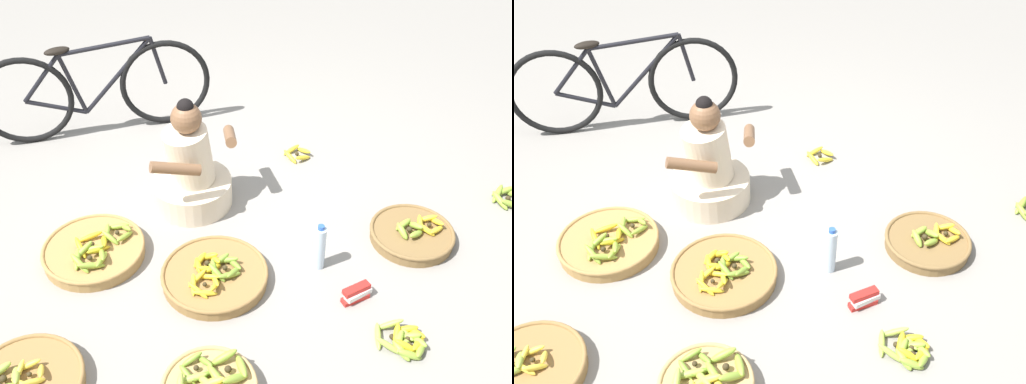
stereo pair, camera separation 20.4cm
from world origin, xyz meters
The scene contains 12 objects.
ground_plane centered at (0.00, 0.00, 0.00)m, with size 10.00×10.00×0.00m, color gray.
vendor_woman_front centered at (-0.20, 0.30, 0.24)m, with size 0.69×0.52×0.77m.
bicycle_leaning centered at (-0.44, 1.43, 0.36)m, with size 1.67×0.43×0.73m.
banana_basket_near_bicycle centered at (-0.39, -0.41, 0.05)m, with size 0.61×0.61×0.14m.
banana_basket_near_vendor centered at (-0.92, 0.11, 0.05)m, with size 0.60×0.60×0.15m.
banana_basket_mid_right centered at (0.82, -0.69, 0.05)m, with size 0.51×0.51×0.14m.
banana_basket_front_center centered at (-1.47, -0.61, 0.05)m, with size 0.55×0.55×0.15m.
loose_bananas_back_right centered at (0.26, -1.28, 0.03)m, with size 0.27×0.30×0.09m.
loose_bananas_front_left centered at (1.61, -0.71, 0.03)m, with size 0.22×0.23×0.10m.
loose_bananas_back_left centered at (0.68, 0.41, 0.03)m, with size 0.18×0.18×0.08m.
water_bottle centered at (0.19, -0.60, 0.15)m, with size 0.07×0.07×0.31m.
packet_carton_stack centered at (0.23, -0.91, 0.04)m, with size 0.18×0.06×0.09m.
Camera 1 is at (-1.35, -2.60, 2.52)m, focal length 42.34 mm.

